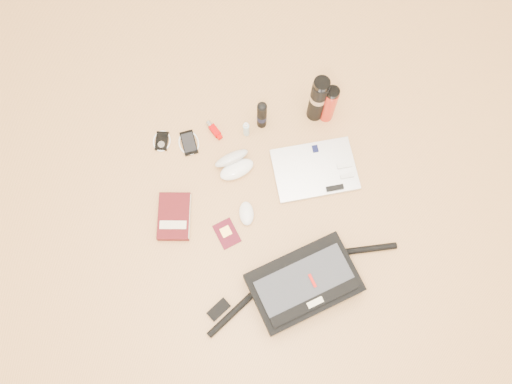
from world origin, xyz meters
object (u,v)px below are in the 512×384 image
at_px(messenger_bag, 303,284).
at_px(thermos_black, 318,99).
at_px(thermos_red, 329,104).
at_px(laptop, 315,170).
at_px(book, 175,217).

relative_size(messenger_bag, thermos_black, 2.99).
bearing_deg(thermos_black, thermos_red, -28.65).
distance_m(laptop, thermos_black, 0.31).
height_order(messenger_bag, book, messenger_bag).
height_order(laptop, book, book).
bearing_deg(thermos_red, laptop, -119.53).
xyz_separation_m(messenger_bag, thermos_black, (0.30, 0.72, 0.09)).
distance_m(messenger_bag, thermos_red, 0.78).
relative_size(laptop, thermos_red, 1.62).
xyz_separation_m(book, thermos_black, (0.73, 0.29, 0.13)).
distance_m(messenger_bag, thermos_black, 0.79).
bearing_deg(messenger_bag, thermos_red, 55.30).
xyz_separation_m(book, thermos_red, (0.78, 0.26, 0.10)).
distance_m(laptop, book, 0.64).
bearing_deg(laptop, book, -171.21).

